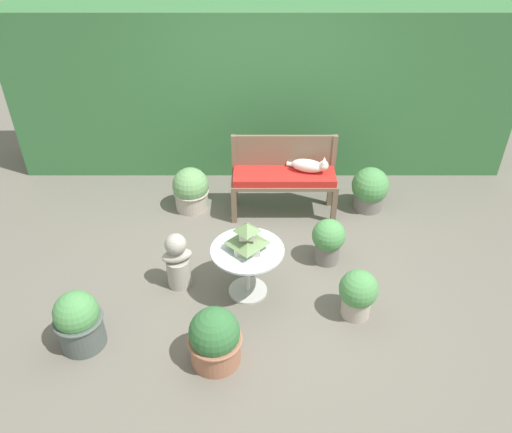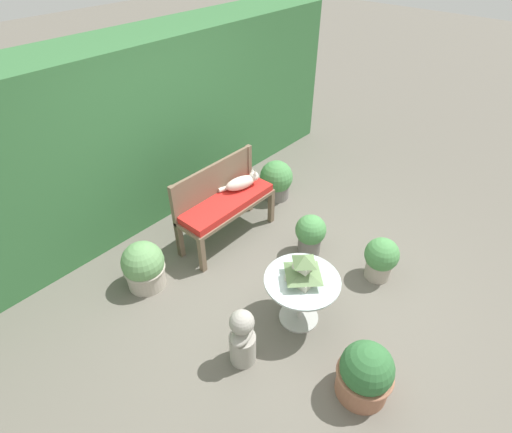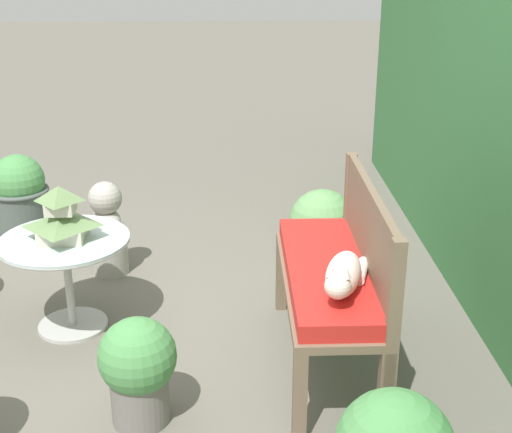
% 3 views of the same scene
% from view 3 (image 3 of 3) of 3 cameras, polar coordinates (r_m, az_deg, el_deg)
% --- Properties ---
extents(ground, '(30.00, 30.00, 0.00)m').
position_cam_3_polar(ground, '(3.96, -9.87, -9.84)').
color(ground, '#666056').
extents(garden_bench, '(1.23, 0.43, 0.56)m').
position_cam_3_polar(garden_bench, '(3.52, 5.72, -5.11)').
color(garden_bench, brown).
rests_on(garden_bench, ground).
extents(bench_backrest, '(1.23, 0.06, 0.94)m').
position_cam_3_polar(bench_backrest, '(3.46, 9.01, -2.02)').
color(bench_backrest, brown).
rests_on(bench_backrest, ground).
extents(cat, '(0.47, 0.29, 0.20)m').
position_cam_3_polar(cat, '(3.19, 7.02, -4.69)').
color(cat, silver).
rests_on(cat, garden_bench).
extents(patio_table, '(0.70, 0.70, 0.54)m').
position_cam_3_polar(patio_table, '(3.98, -14.96, -3.22)').
color(patio_table, '#B7B7B2').
rests_on(patio_table, ground).
extents(pagoda_birdhouse, '(0.32, 0.32, 0.30)m').
position_cam_3_polar(pagoda_birdhouse, '(3.89, -15.30, 0.00)').
color(pagoda_birdhouse, beige).
rests_on(pagoda_birdhouse, patio_table).
extents(garden_bust, '(0.34, 0.26, 0.62)m').
position_cam_3_polar(garden_bust, '(4.63, -11.79, -1.03)').
color(garden_bust, '#A39E93').
rests_on(garden_bust, ground).
extents(potted_plant_table_near, '(0.43, 0.43, 0.57)m').
position_cam_3_polar(potted_plant_table_near, '(5.50, -18.38, 1.75)').
color(potted_plant_table_near, '#4C5651').
rests_on(potted_plant_table_near, ground).
extents(potted_plant_path_edge, '(0.35, 0.35, 0.51)m').
position_cam_3_polar(potted_plant_path_edge, '(3.25, -9.41, -11.87)').
color(potted_plant_path_edge, slate).
rests_on(potted_plant_path_edge, ground).
extents(potted_plant_table_far, '(0.44, 0.44, 0.54)m').
position_cam_3_polar(potted_plant_table_far, '(4.63, 5.30, -1.22)').
color(potted_plant_table_far, '#ADA393').
rests_on(potted_plant_table_far, ground).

